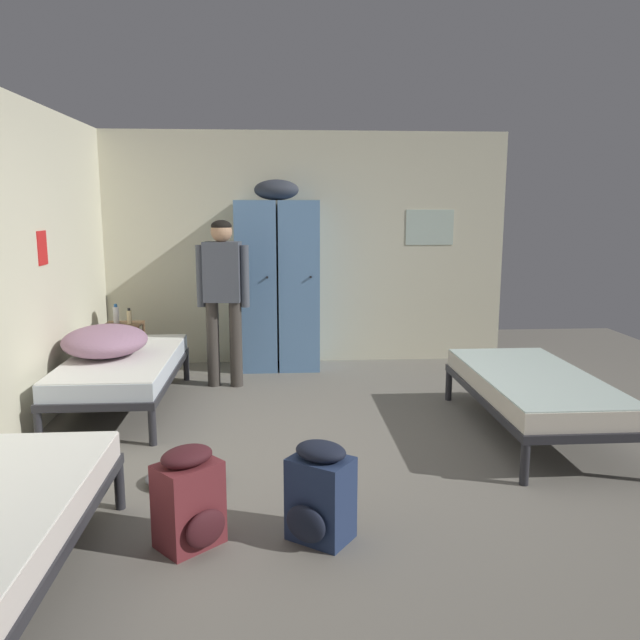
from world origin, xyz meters
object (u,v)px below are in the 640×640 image
object	(u,v)px
locker_bank	(278,282)
backpack_maroon	(190,500)
water_bottle	(116,314)
lotion_bottle	(129,317)
bedding_heap	(105,341)
person_traveler	(223,287)
backpack_navy	(320,494)
shelf_unit	(125,344)
bed_right	(533,387)
clothes_pile_grey	(185,477)
bed_left_rear	(123,367)

from	to	relation	value
locker_bank	backpack_maroon	size ratio (longest dim) A/B	3.76
water_bottle	lotion_bottle	xyz separation A→B (m)	(0.15, -0.06, -0.02)
bedding_heap	person_traveler	world-z (taller)	person_traveler
bedding_heap	backpack_maroon	world-z (taller)	bedding_heap
person_traveler	backpack_navy	distance (m)	3.23
person_traveler	water_bottle	distance (m)	1.31
shelf_unit	backpack_maroon	size ratio (longest dim) A/B	1.04
shelf_unit	bed_right	distance (m)	4.16
water_bottle	clothes_pile_grey	bearing A→B (deg)	-68.67
backpack_navy	backpack_maroon	size ratio (longest dim) A/B	1.00
person_traveler	clothes_pile_grey	distance (m)	2.48
bed_right	shelf_unit	bearing A→B (deg)	150.94
water_bottle	bed_right	bearing A→B (deg)	-28.77
clothes_pile_grey	water_bottle	bearing A→B (deg)	111.33
locker_bank	bed_right	xyz separation A→B (m)	(2.00, -2.25, -0.59)
shelf_unit	lotion_bottle	size ratio (longest dim) A/B	3.45
backpack_maroon	backpack_navy	bearing A→B (deg)	1.63
bed_left_rear	bedding_heap	world-z (taller)	bedding_heap
lotion_bottle	backpack_navy	bearing A→B (deg)	-63.08
bed_right	backpack_maroon	distance (m)	2.92
shelf_unit	bed_left_rear	world-z (taller)	shelf_unit
locker_bank	water_bottle	xyz separation A→B (m)	(-1.71, -0.21, -0.31)
bed_right	person_traveler	world-z (taller)	person_traveler
person_traveler	backpack_maroon	xyz separation A→B (m)	(0.06, -3.08, -0.74)
locker_bank	water_bottle	distance (m)	1.75
bed_left_rear	bedding_heap	xyz separation A→B (m)	(-0.14, -0.02, 0.24)
bedding_heap	person_traveler	bearing A→B (deg)	35.36
bedding_heap	backpack_maroon	size ratio (longest dim) A/B	1.46
backpack_navy	backpack_maroon	world-z (taller)	same
shelf_unit	backpack_navy	world-z (taller)	shelf_unit
bed_left_rear	water_bottle	bearing A→B (deg)	105.75
bed_right	bedding_heap	bearing A→B (deg)	166.38
bed_right	water_bottle	bearing A→B (deg)	151.23
water_bottle	lotion_bottle	distance (m)	0.16
bed_left_rear	clothes_pile_grey	size ratio (longest dim) A/B	3.72
clothes_pile_grey	bed_right	bearing A→B (deg)	15.78
bed_left_rear	water_bottle	world-z (taller)	water_bottle
shelf_unit	water_bottle	bearing A→B (deg)	165.96
shelf_unit	backpack_navy	xyz separation A→B (m)	(1.84, -3.53, -0.09)
locker_bank	backpack_navy	distance (m)	3.83
bed_left_rear	backpack_navy	xyz separation A→B (m)	(1.59, -2.38, -0.12)
person_traveler	water_bottle	xyz separation A→B (m)	(-1.17, 0.49, -0.34)
shelf_unit	backpack_navy	distance (m)	3.98
shelf_unit	bedding_heap	bearing A→B (deg)	-84.48
clothes_pile_grey	shelf_unit	bearing A→B (deg)	110.02
lotion_bottle	backpack_maroon	bearing A→B (deg)	-72.90
bed_left_rear	clothes_pile_grey	world-z (taller)	bed_left_rear
backpack_navy	person_traveler	bearing A→B (deg)	103.76
bedding_heap	lotion_bottle	distance (m)	1.13
locker_bank	bed_left_rear	bearing A→B (deg)	-134.95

